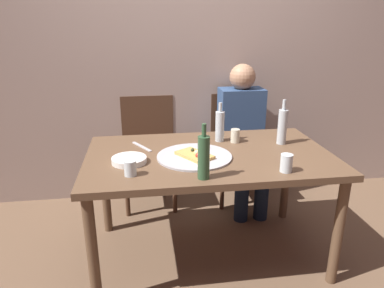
{
  "coord_description": "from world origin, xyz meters",
  "views": [
    {
      "loc": [
        -0.39,
        -1.99,
        1.49
      ],
      "look_at": [
        -0.1,
        0.05,
        0.77
      ],
      "focal_mm": 33.0,
      "sensor_mm": 36.0,
      "label": 1
    }
  ],
  "objects_px": {
    "plate_stack": "(129,160)",
    "chair_right": "(238,140)",
    "pizza_slice_last": "(195,155)",
    "water_bottle": "(220,126)",
    "wine_glass": "(235,136)",
    "table_knife": "(142,147)",
    "guest_in_sweater": "(243,131)",
    "tumbler_far": "(130,168)",
    "pizza_tray": "(194,156)",
    "tumbler_near": "(286,163)",
    "wine_bottle": "(282,126)",
    "beer_bottle": "(204,157)",
    "dining_table": "(209,165)",
    "chair_left": "(149,144)"
  },
  "relations": [
    {
      "from": "plate_stack",
      "to": "chair_right",
      "type": "relative_size",
      "value": 0.22
    },
    {
      "from": "plate_stack",
      "to": "pizza_slice_last",
      "type": "bearing_deg",
      "value": 1.28
    },
    {
      "from": "water_bottle",
      "to": "wine_glass",
      "type": "distance_m",
      "value": 0.12
    },
    {
      "from": "table_knife",
      "to": "guest_in_sweater",
      "type": "distance_m",
      "value": 0.98
    },
    {
      "from": "pizza_slice_last",
      "to": "water_bottle",
      "type": "bearing_deg",
      "value": 54.21
    },
    {
      "from": "tumbler_far",
      "to": "water_bottle",
      "type": "bearing_deg",
      "value": 39.66
    },
    {
      "from": "pizza_tray",
      "to": "tumbler_near",
      "type": "bearing_deg",
      "value": -31.23
    },
    {
      "from": "pizza_tray",
      "to": "tumbler_far",
      "type": "relative_size",
      "value": 5.43
    },
    {
      "from": "table_knife",
      "to": "chair_right",
      "type": "xyz_separation_m",
      "value": [
        0.83,
        0.67,
        -0.21
      ]
    },
    {
      "from": "water_bottle",
      "to": "wine_glass",
      "type": "relative_size",
      "value": 2.93
    },
    {
      "from": "pizza_tray",
      "to": "water_bottle",
      "type": "bearing_deg",
      "value": 52.45
    },
    {
      "from": "wine_glass",
      "to": "guest_in_sweater",
      "type": "relative_size",
      "value": 0.08
    },
    {
      "from": "water_bottle",
      "to": "wine_bottle",
      "type": "bearing_deg",
      "value": -15.67
    },
    {
      "from": "pizza_slice_last",
      "to": "tumbler_far",
      "type": "height_order",
      "value": "tumbler_far"
    },
    {
      "from": "chair_right",
      "to": "plate_stack",
      "type": "bearing_deg",
      "value": 45.72
    },
    {
      "from": "chair_right",
      "to": "wine_bottle",
      "type": "bearing_deg",
      "value": 96.91
    },
    {
      "from": "tumbler_near",
      "to": "chair_right",
      "type": "relative_size",
      "value": 0.11
    },
    {
      "from": "pizza_slice_last",
      "to": "plate_stack",
      "type": "bearing_deg",
      "value": -178.72
    },
    {
      "from": "water_bottle",
      "to": "chair_right",
      "type": "xyz_separation_m",
      "value": [
        0.3,
        0.62,
        -0.32
      ]
    },
    {
      "from": "pizza_tray",
      "to": "beer_bottle",
      "type": "bearing_deg",
      "value": -89.54
    },
    {
      "from": "chair_right",
      "to": "water_bottle",
      "type": "bearing_deg",
      "value": 63.78
    },
    {
      "from": "beer_bottle",
      "to": "chair_right",
      "type": "distance_m",
      "value": 1.34
    },
    {
      "from": "plate_stack",
      "to": "table_knife",
      "type": "bearing_deg",
      "value": 74.06
    },
    {
      "from": "dining_table",
      "to": "tumbler_far",
      "type": "xyz_separation_m",
      "value": [
        -0.47,
        -0.26,
        0.12
      ]
    },
    {
      "from": "plate_stack",
      "to": "table_knife",
      "type": "xyz_separation_m",
      "value": [
        0.07,
        0.26,
        -0.01
      ]
    },
    {
      "from": "wine_glass",
      "to": "plate_stack",
      "type": "xyz_separation_m",
      "value": [
        -0.69,
        -0.27,
        -0.03
      ]
    },
    {
      "from": "wine_bottle",
      "to": "beer_bottle",
      "type": "relative_size",
      "value": 1.01
    },
    {
      "from": "tumbler_near",
      "to": "pizza_slice_last",
      "type": "bearing_deg",
      "value": 150.6
    },
    {
      "from": "tumbler_far",
      "to": "pizza_tray",
      "type": "bearing_deg",
      "value": 29.13
    },
    {
      "from": "dining_table",
      "to": "plate_stack",
      "type": "height_order",
      "value": "plate_stack"
    },
    {
      "from": "water_bottle",
      "to": "tumbler_near",
      "type": "distance_m",
      "value": 0.61
    },
    {
      "from": "pizza_slice_last",
      "to": "chair_left",
      "type": "bearing_deg",
      "value": 105.52
    },
    {
      "from": "pizza_tray",
      "to": "chair_left",
      "type": "distance_m",
      "value": 0.95
    },
    {
      "from": "water_bottle",
      "to": "beer_bottle",
      "type": "bearing_deg",
      "value": -110.17
    },
    {
      "from": "tumbler_near",
      "to": "table_knife",
      "type": "bearing_deg",
      "value": 146.5
    },
    {
      "from": "guest_in_sweater",
      "to": "table_knife",
      "type": "bearing_deg",
      "value": 31.88
    },
    {
      "from": "tumbler_near",
      "to": "table_knife",
      "type": "relative_size",
      "value": 0.45
    },
    {
      "from": "table_knife",
      "to": "tumbler_far",
      "type": "bearing_deg",
      "value": 142.43
    },
    {
      "from": "pizza_tray",
      "to": "table_knife",
      "type": "bearing_deg",
      "value": 143.35
    },
    {
      "from": "dining_table",
      "to": "chair_left",
      "type": "bearing_deg",
      "value": 112.86
    },
    {
      "from": "beer_bottle",
      "to": "guest_in_sweater",
      "type": "height_order",
      "value": "guest_in_sweater"
    },
    {
      "from": "wine_bottle",
      "to": "pizza_tray",
      "type": "bearing_deg",
      "value": -164.51
    },
    {
      "from": "wine_glass",
      "to": "table_knife",
      "type": "bearing_deg",
      "value": -179.13
    },
    {
      "from": "water_bottle",
      "to": "chair_right",
      "type": "bearing_deg",
      "value": 63.78
    },
    {
      "from": "beer_bottle",
      "to": "tumbler_far",
      "type": "xyz_separation_m",
      "value": [
        -0.37,
        0.09,
        -0.08
      ]
    },
    {
      "from": "water_bottle",
      "to": "chair_right",
      "type": "relative_size",
      "value": 0.29
    },
    {
      "from": "chair_left",
      "to": "wine_glass",
      "type": "bearing_deg",
      "value": 130.78
    },
    {
      "from": "chair_left",
      "to": "water_bottle",
      "type": "bearing_deg",
      "value": 127.18
    },
    {
      "from": "plate_stack",
      "to": "guest_in_sweater",
      "type": "bearing_deg",
      "value": 40.6
    },
    {
      "from": "wine_bottle",
      "to": "wine_glass",
      "type": "xyz_separation_m",
      "value": [
        -0.29,
        0.07,
        -0.08
      ]
    }
  ]
}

